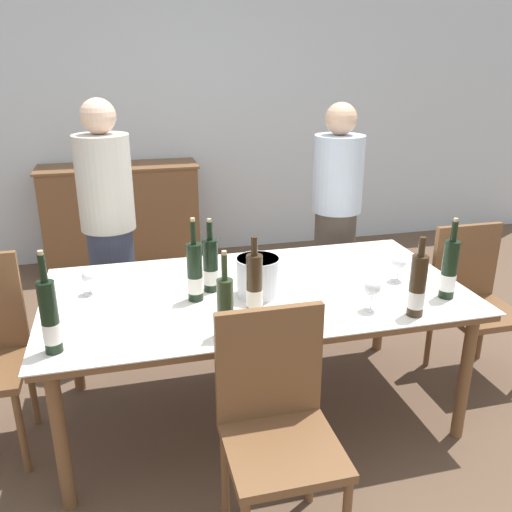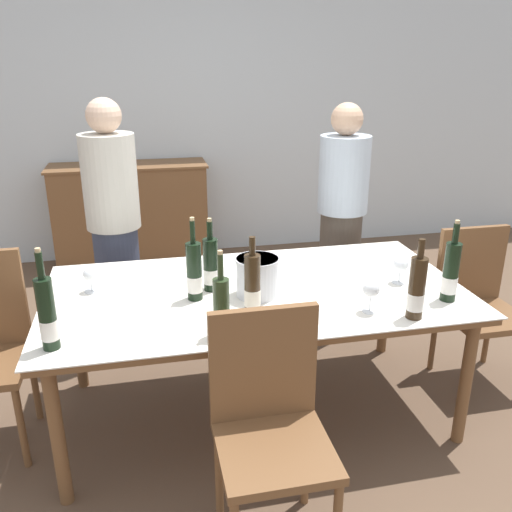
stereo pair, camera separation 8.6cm
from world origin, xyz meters
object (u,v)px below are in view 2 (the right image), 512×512
(person_host, at_px, (115,230))
(sideboard_cabinet, at_px, (132,215))
(wine_bottle_3, at_px, (252,286))
(wine_glass_2, at_px, (251,259))
(wine_glass_0, at_px, (400,266))
(wine_glass_3, at_px, (90,276))
(wine_bottle_6, at_px, (221,308))
(wine_bottle_1, at_px, (47,315))
(person_guest_left, at_px, (341,221))
(dining_table, at_px, (256,300))
(ice_bucket, at_px, (257,276))
(wine_glass_1, at_px, (371,290))
(wine_bottle_5, at_px, (211,266))
(wine_bottle_2, at_px, (451,273))
(wine_bottle_4, at_px, (417,290))
(chair_right_end, at_px, (477,297))
(chair_near_front, at_px, (269,416))
(wine_bottle_0, at_px, (194,273))

(person_host, bearing_deg, sideboard_cabinet, 86.96)
(wine_bottle_3, distance_m, wine_glass_2, 0.47)
(wine_glass_0, distance_m, wine_glass_3, 1.56)
(wine_glass_3, bearing_deg, wine_glass_2, 3.71)
(wine_bottle_6, bearing_deg, wine_bottle_1, 176.97)
(wine_bottle_6, xyz_separation_m, person_host, (-0.47, 1.33, -0.04))
(wine_bottle_1, xyz_separation_m, person_guest_left, (1.70, 1.26, -0.09))
(dining_table, xyz_separation_m, ice_bucket, (-0.01, -0.07, 0.16))
(wine_glass_3, bearing_deg, wine_bottle_6, -45.52)
(wine_bottle_6, height_order, wine_glass_2, wine_bottle_6)
(person_host, bearing_deg, wine_glass_1, -47.34)
(wine_glass_0, distance_m, person_guest_left, 0.94)
(sideboard_cabinet, bearing_deg, wine_bottle_5, -80.22)
(wine_glass_3, relative_size, person_guest_left, 0.08)
(dining_table, xyz_separation_m, person_guest_left, (0.78, 0.87, 0.11))
(wine_bottle_6, bearing_deg, wine_bottle_5, 87.51)
(wine_bottle_2, xyz_separation_m, wine_bottle_4, (-0.25, -0.14, -0.00))
(wine_bottle_1, bearing_deg, wine_glass_3, 77.30)
(dining_table, relative_size, wine_bottle_3, 5.66)
(person_host, bearing_deg, chair_right_end, -21.90)
(wine_glass_1, bearing_deg, person_guest_left, 75.23)
(wine_bottle_2, height_order, wine_glass_2, wine_bottle_2)
(wine_glass_1, bearing_deg, wine_glass_2, 128.33)
(wine_glass_2, bearing_deg, wine_glass_1, -51.67)
(wine_bottle_5, distance_m, chair_near_front, 0.88)
(wine_bottle_0, relative_size, wine_bottle_3, 1.12)
(wine_glass_2, relative_size, person_host, 0.08)
(wine_bottle_5, bearing_deg, dining_table, -12.93)
(ice_bucket, bearing_deg, wine_bottle_5, 151.00)
(wine_bottle_5, xyz_separation_m, wine_bottle_6, (-0.02, -0.47, -0.00))
(sideboard_cabinet, relative_size, wine_bottle_5, 3.69)
(chair_right_end, bearing_deg, chair_near_front, -149.26)
(wine_bottle_4, bearing_deg, dining_table, 144.38)
(ice_bucket, relative_size, wine_bottle_2, 0.54)
(wine_bottle_5, bearing_deg, chair_near_front, -83.03)
(wine_bottle_2, height_order, wine_bottle_6, wine_bottle_2)
(wine_glass_0, relative_size, wine_glass_2, 1.09)
(person_host, xyz_separation_m, person_guest_left, (1.48, -0.04, -0.03))
(wine_bottle_2, relative_size, person_host, 0.25)
(wine_bottle_3, bearing_deg, wine_glass_1, -11.00)
(wine_bottle_3, xyz_separation_m, wine_glass_1, (0.53, -0.10, -0.02))
(wine_bottle_5, height_order, chair_right_end, wine_bottle_5)
(chair_right_end, bearing_deg, wine_bottle_5, -178.63)
(wine_glass_3, height_order, person_host, person_host)
(wine_bottle_6, bearing_deg, wine_bottle_3, 45.81)
(ice_bucket, distance_m, person_guest_left, 1.22)
(wine_glass_1, bearing_deg, wine_bottle_2, 5.80)
(person_host, relative_size, person_guest_left, 1.03)
(wine_bottle_4, distance_m, wine_bottle_5, 0.98)
(wine_bottle_3, distance_m, wine_glass_3, 0.84)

